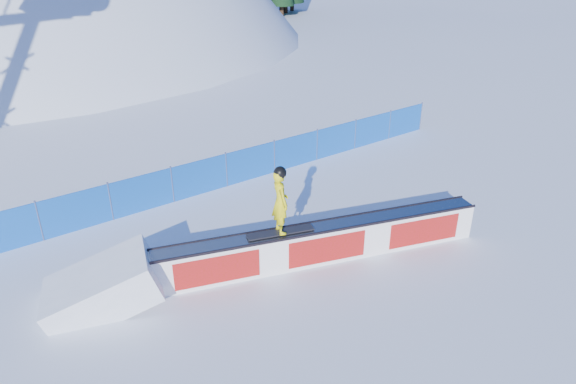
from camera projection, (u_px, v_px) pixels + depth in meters
ground at (280, 252)px, 13.94m from camera, size 160.00×160.00×0.00m
snow_hill at (39, 222)px, 52.09m from camera, size 64.00×64.00×64.00m
safety_fence at (200, 177)px, 16.92m from camera, size 22.05×0.05×1.30m
rail_box at (323, 243)px, 13.38m from camera, size 8.56×3.30×1.06m
snow_ramp at (105, 302)px, 12.02m from camera, size 3.04×2.40×1.66m
snowboarder at (280, 201)px, 12.42m from camera, size 1.73×0.82×1.79m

